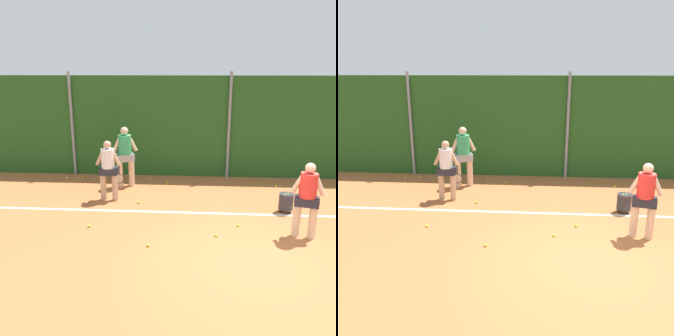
% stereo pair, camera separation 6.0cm
% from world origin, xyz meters
% --- Properties ---
extents(ground_plane, '(28.16, 28.16, 0.00)m').
position_xyz_m(ground_plane, '(0.00, 1.62, 0.00)').
color(ground_plane, '#B76638').
extents(hedge_fence_backdrop, '(18.31, 0.25, 3.38)m').
position_xyz_m(hedge_fence_backdrop, '(0.00, 5.54, 1.69)').
color(hedge_fence_backdrop, '#23511E').
rests_on(hedge_fence_backdrop, ground_plane).
extents(fence_post_left, '(0.10, 0.10, 3.50)m').
position_xyz_m(fence_post_left, '(-5.28, 5.36, 1.75)').
color(fence_post_left, gray).
rests_on(fence_post_left, ground_plane).
extents(fence_post_center, '(0.10, 0.10, 3.50)m').
position_xyz_m(fence_post_center, '(0.00, 5.36, 1.75)').
color(fence_post_center, gray).
rests_on(fence_post_center, ground_plane).
extents(court_baseline_paint, '(13.38, 0.10, 0.01)m').
position_xyz_m(court_baseline_paint, '(0.00, 2.20, 0.00)').
color(court_baseline_paint, white).
rests_on(court_baseline_paint, ground_plane).
extents(player_foreground_near, '(0.70, 0.41, 1.70)m').
position_xyz_m(player_foreground_near, '(1.27, 1.04, 0.95)').
color(player_foreground_near, beige).
rests_on(player_foreground_near, ground_plane).
extents(player_midcourt, '(0.79, 0.36, 1.70)m').
position_xyz_m(player_midcourt, '(-3.51, 2.99, 0.95)').
color(player_midcourt, tan).
rests_on(player_midcourt, ground_plane).
extents(player_backcourt_far, '(0.76, 0.50, 1.89)m').
position_xyz_m(player_backcourt_far, '(-3.27, 4.19, 1.06)').
color(player_backcourt_far, beige).
rests_on(player_backcourt_far, ground_plane).
extents(ball_hopper, '(0.36, 0.36, 0.51)m').
position_xyz_m(ball_hopper, '(1.23, 2.43, 0.29)').
color(ball_hopper, '#2D2D33').
rests_on(ball_hopper, ground_plane).
extents(tennis_ball_0, '(0.07, 0.07, 0.07)m').
position_xyz_m(tennis_ball_0, '(-2.61, 4.93, 0.03)').
color(tennis_ball_0, '#CCDB33').
rests_on(tennis_ball_0, ground_plane).
extents(tennis_ball_1, '(0.07, 0.07, 0.07)m').
position_xyz_m(tennis_ball_1, '(-3.59, 1.19, 0.03)').
color(tennis_ball_1, '#CCDB33').
rests_on(tennis_ball_1, ground_plane).
extents(tennis_ball_2, '(0.07, 0.07, 0.07)m').
position_xyz_m(tennis_ball_2, '(-0.64, 0.92, 0.03)').
color(tennis_ball_2, '#CCDB33').
rests_on(tennis_ball_2, ground_plane).
extents(tennis_ball_3, '(0.07, 0.07, 0.07)m').
position_xyz_m(tennis_ball_3, '(-5.40, 4.77, 0.03)').
color(tennis_ball_3, '#CCDB33').
rests_on(tennis_ball_3, ground_plane).
extents(tennis_ball_4, '(0.07, 0.07, 0.07)m').
position_xyz_m(tennis_ball_4, '(1.45, 4.43, 0.03)').
color(tennis_ball_4, '#CCDB33').
rests_on(tennis_ball_4, ground_plane).
extents(tennis_ball_5, '(0.07, 0.07, 0.07)m').
position_xyz_m(tennis_ball_5, '(-4.89, 4.87, 0.03)').
color(tennis_ball_5, '#CCDB33').
rests_on(tennis_ball_5, ground_plane).
extents(tennis_ball_6, '(0.07, 0.07, 0.07)m').
position_xyz_m(tennis_ball_6, '(-0.09, 1.47, 0.03)').
color(tennis_ball_6, '#CCDB33').
rests_on(tennis_ball_6, ground_plane).
extents(tennis_ball_7, '(0.07, 0.07, 0.07)m').
position_xyz_m(tennis_ball_7, '(-2.65, 2.76, 0.03)').
color(tennis_ball_7, '#CCDB33').
rests_on(tennis_ball_7, ground_plane).
extents(tennis_ball_8, '(0.07, 0.07, 0.07)m').
position_xyz_m(tennis_ball_8, '(-2.09, 0.37, 0.03)').
color(tennis_ball_8, '#CCDB33').
rests_on(tennis_ball_8, ground_plane).
extents(tennis_ball_9, '(0.07, 0.07, 0.07)m').
position_xyz_m(tennis_ball_9, '(-1.99, 4.52, 0.03)').
color(tennis_ball_9, '#CCDB33').
rests_on(tennis_ball_9, ground_plane).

